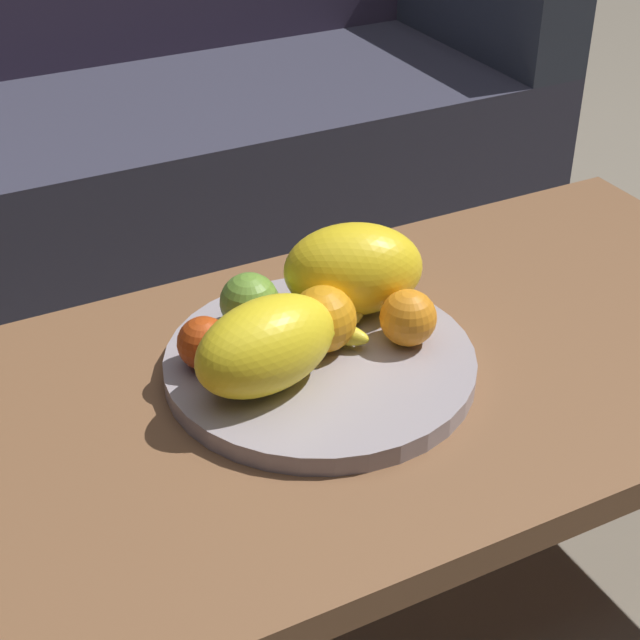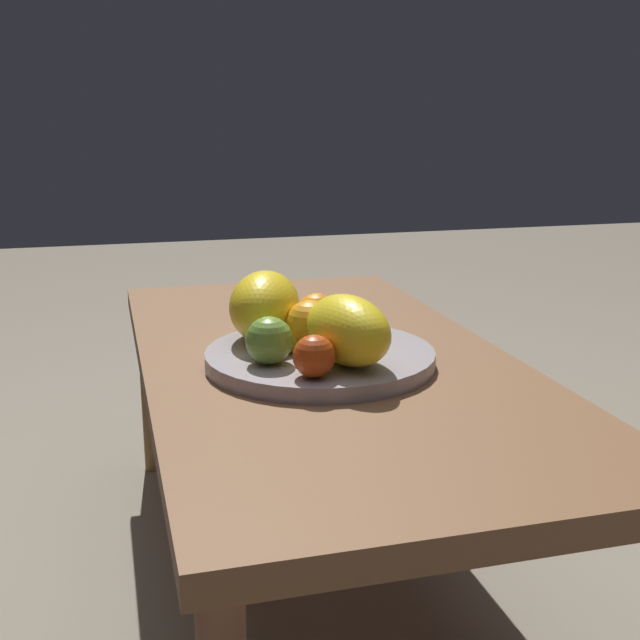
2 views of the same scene
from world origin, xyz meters
TOP-DOWN VIEW (x-y plane):
  - ground_plane at (0.00, 0.00)m, footprint 8.00×8.00m
  - coffee_table at (0.00, 0.00)m, footprint 1.22×0.60m
  - fruit_bowl at (-0.06, 0.02)m, footprint 0.37×0.37m
  - melon_large_front at (-0.13, 0.00)m, footprint 0.20×0.14m
  - melon_smaller_beside at (0.03, 0.10)m, footprint 0.20×0.17m
  - orange_front at (-0.04, 0.04)m, footprint 0.08×0.08m
  - orange_left at (0.05, -0.00)m, footprint 0.07×0.07m
  - apple_front at (-0.18, 0.07)m, footprint 0.06×0.06m
  - apple_left at (-0.10, 0.12)m, footprint 0.07×0.07m
  - banana_bunch at (-0.04, 0.05)m, footprint 0.16×0.15m

SIDE VIEW (x-z plane):
  - ground_plane at x=0.00m, z-range 0.00..0.00m
  - coffee_table at x=0.00m, z-range 0.17..0.60m
  - fruit_bowl at x=-0.06m, z-range 0.43..0.46m
  - banana_bunch at x=-0.04m, z-range 0.46..0.52m
  - apple_front at x=-0.18m, z-range 0.46..0.52m
  - orange_left at x=0.05m, z-range 0.46..0.53m
  - apple_left at x=-0.10m, z-range 0.46..0.53m
  - orange_front at x=-0.04m, z-range 0.46..0.54m
  - melon_large_front at x=-0.13m, z-range 0.46..0.56m
  - melon_smaller_beside at x=0.03m, z-range 0.46..0.57m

